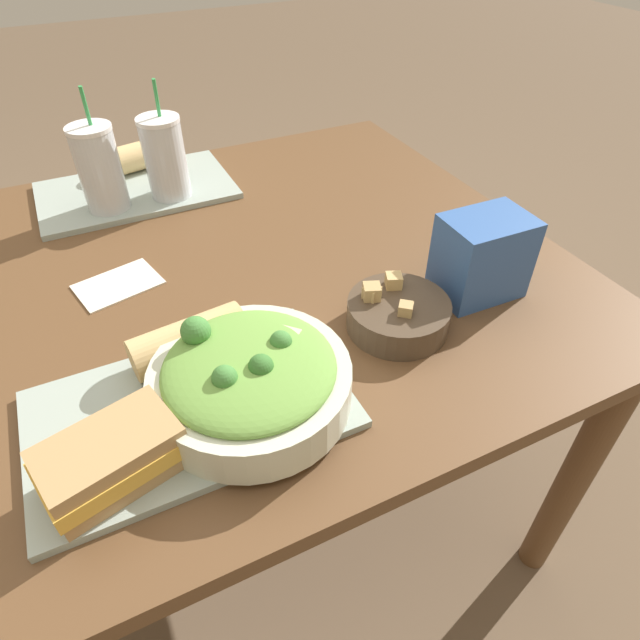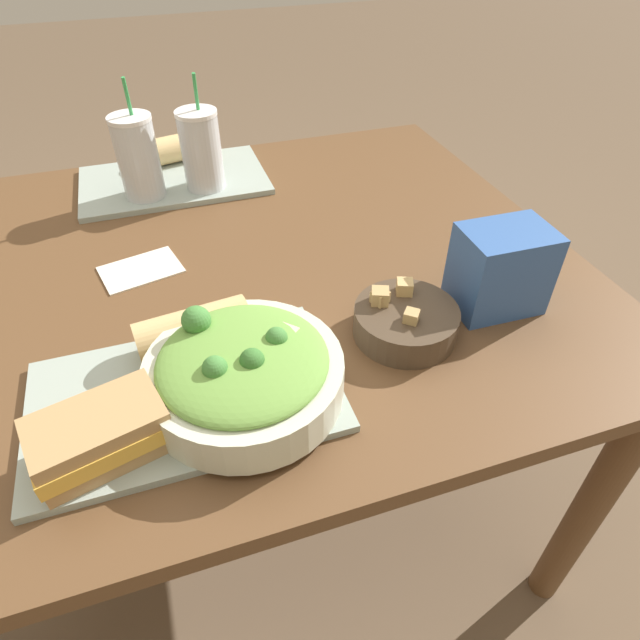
% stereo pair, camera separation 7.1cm
% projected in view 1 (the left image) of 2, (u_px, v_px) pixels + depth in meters
% --- Properties ---
extents(ground_plane, '(12.00, 12.00, 0.00)m').
position_uv_depth(ground_plane, '(247.00, 494.00, 1.40)').
color(ground_plane, brown).
extents(dining_table, '(1.23, 1.02, 0.71)m').
position_uv_depth(dining_table, '(217.00, 312.00, 0.99)').
color(dining_table, brown).
rests_on(dining_table, ground_plane).
extents(tray_near, '(0.40, 0.25, 0.01)m').
position_uv_depth(tray_near, '(190.00, 409.00, 0.69)').
color(tray_near, '#99A89E').
rests_on(tray_near, dining_table).
extents(tray_far, '(0.40, 0.25, 0.01)m').
position_uv_depth(tray_far, '(136.00, 190.00, 1.16)').
color(tray_far, '#99A89E').
rests_on(tray_far, dining_table).
extents(salad_bowl, '(0.26, 0.26, 0.10)m').
position_uv_depth(salad_bowl, '(250.00, 378.00, 0.67)').
color(salad_bowl, beige).
rests_on(salad_bowl, tray_near).
extents(soup_bowl, '(0.16, 0.16, 0.07)m').
position_uv_depth(soup_bowl, '(397.00, 313.00, 0.81)').
color(soup_bowl, '#473828').
rests_on(soup_bowl, dining_table).
extents(sandwich_near, '(0.17, 0.13, 0.06)m').
position_uv_depth(sandwich_near, '(112.00, 458.00, 0.59)').
color(sandwich_near, tan).
rests_on(sandwich_near, tray_near).
extents(baguette_near, '(0.17, 0.08, 0.06)m').
position_uv_depth(baguette_near, '(190.00, 340.00, 0.74)').
color(baguette_near, tan).
rests_on(baguette_near, tray_near).
extents(baguette_far, '(0.14, 0.09, 0.06)m').
position_uv_depth(baguette_far, '(137.00, 157.00, 1.21)').
color(baguette_far, tan).
rests_on(baguette_far, tray_far).
extents(drink_cup_dark, '(0.08, 0.08, 0.24)m').
position_uv_depth(drink_cup_dark, '(100.00, 171.00, 1.04)').
color(drink_cup_dark, silver).
rests_on(drink_cup_dark, tray_far).
extents(drink_cup_red, '(0.08, 0.08, 0.23)m').
position_uv_depth(drink_cup_red, '(165.00, 160.00, 1.08)').
color(drink_cup_red, silver).
rests_on(drink_cup_red, tray_far).
extents(chip_bag, '(0.14, 0.10, 0.14)m').
position_uv_depth(chip_bag, '(482.00, 257.00, 0.85)').
color(chip_bag, '#335BA3').
rests_on(chip_bag, dining_table).
extents(napkin_folded, '(0.15, 0.12, 0.00)m').
position_uv_depth(napkin_folded, '(118.00, 284.00, 0.91)').
color(napkin_folded, silver).
rests_on(napkin_folded, dining_table).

